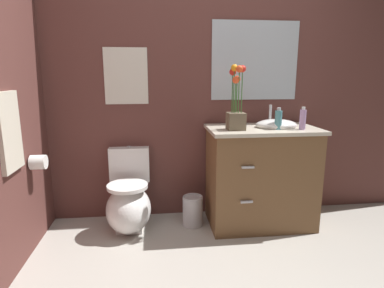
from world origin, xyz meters
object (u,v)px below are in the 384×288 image
object	(u,v)px
soap_bottle	(278,120)
wall_mirror	(255,61)
flower_vase	(236,108)
vanity_cabinet	(261,175)
wall_poster	(126,76)
toilet_paper_roll	(38,162)
toilet	(129,202)
lotion_bottle	(303,119)
trash_bin	(193,211)
hanging_towel	(10,132)

from	to	relation	value
soap_bottle	wall_mirror	size ratio (longest dim) A/B	0.22
flower_vase	vanity_cabinet	bearing A→B (deg)	16.49
soap_bottle	wall_poster	bearing A→B (deg)	162.56
toilet_paper_roll	toilet	bearing A→B (deg)	17.02
wall_poster	soap_bottle	bearing A→B (deg)	-17.44
lotion_bottle	trash_bin	distance (m)	1.23
wall_poster	wall_mirror	size ratio (longest dim) A/B	0.61
wall_mirror	toilet_paper_roll	world-z (taller)	wall_mirror
vanity_cabinet	toilet_paper_roll	distance (m)	1.83
wall_mirror	wall_poster	bearing A→B (deg)	180.00
toilet_paper_roll	flower_vase	bearing A→B (deg)	3.43
flower_vase	toilet_paper_roll	bearing A→B (deg)	-176.57
wall_poster	hanging_towel	xyz separation A→B (m)	(-0.70, -0.75, -0.35)
wall_mirror	trash_bin	bearing A→B (deg)	-156.32
wall_mirror	hanging_towel	bearing A→B (deg)	-157.99
hanging_towel	toilet	bearing A→B (deg)	34.75
toilet	vanity_cabinet	distance (m)	1.18
wall_poster	hanging_towel	world-z (taller)	wall_poster
wall_poster	hanging_towel	size ratio (longest dim) A/B	0.94
flower_vase	soap_bottle	size ratio (longest dim) A/B	2.92
soap_bottle	hanging_towel	world-z (taller)	hanging_towel
hanging_towel	vanity_cabinet	bearing A→B (deg)	13.80
flower_vase	soap_bottle	world-z (taller)	flower_vase
lotion_bottle	toilet_paper_roll	xyz separation A→B (m)	(-2.09, -0.04, -0.29)
trash_bin	wall_mirror	xyz separation A→B (m)	(0.60, 0.26, 1.31)
toilet	flower_vase	world-z (taller)	flower_vase
soap_bottle	trash_bin	world-z (taller)	soap_bottle
flower_vase	wall_mirror	distance (m)	0.59
wall_poster	wall_mirror	distance (m)	1.17
hanging_towel	flower_vase	bearing A→B (deg)	13.35
lotion_bottle	trash_bin	size ratio (longest dim) A/B	0.69
wall_mirror	toilet_paper_roll	size ratio (longest dim) A/B	7.27
lotion_bottle	flower_vase	bearing A→B (deg)	174.27
soap_bottle	trash_bin	xyz separation A→B (m)	(-0.70, 0.13, -0.83)
lotion_bottle	toilet_paper_roll	bearing A→B (deg)	-178.98
wall_poster	toilet_paper_roll	xyz separation A→B (m)	(-0.64, -0.46, -0.63)
toilet	vanity_cabinet	size ratio (longest dim) A/B	0.65
toilet	trash_bin	world-z (taller)	toilet
toilet	toilet_paper_roll	size ratio (longest dim) A/B	6.27
toilet	trash_bin	distance (m)	0.57
flower_vase	wall_mirror	size ratio (longest dim) A/B	0.66
flower_vase	soap_bottle	bearing A→B (deg)	-3.72
flower_vase	hanging_towel	size ratio (longest dim) A/B	1.01
vanity_cabinet	soap_bottle	world-z (taller)	same
soap_bottle	wall_poster	world-z (taller)	wall_poster
toilet	lotion_bottle	world-z (taller)	lotion_bottle
trash_bin	wall_mirror	world-z (taller)	wall_mirror
toilet	vanity_cabinet	world-z (taller)	vanity_cabinet
hanging_towel	wall_mirror	bearing A→B (deg)	22.01
flower_vase	toilet_paper_roll	size ratio (longest dim) A/B	4.78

